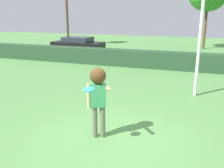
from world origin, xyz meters
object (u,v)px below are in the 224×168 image
object	(u,v)px
person	(98,92)
frisbee	(89,89)
parked_car_black	(78,44)
lamppost	(203,9)

from	to	relation	value
person	frisbee	world-z (taller)	person
frisbee	parked_car_black	xyz separation A→B (m)	(-7.28, 13.45, -0.75)
lamppost	parked_car_black	bearing A→B (deg)	138.08
parked_car_black	lamppost	bearing A→B (deg)	-41.92
lamppost	parked_car_black	distance (m)	12.97
person	frisbee	distance (m)	0.60
frisbee	parked_car_black	bearing A→B (deg)	118.42
person	frisbee	xyz separation A→B (m)	(0.00, -0.55, 0.23)
parked_car_black	person	bearing A→B (deg)	-60.58
person	lamppost	bearing A→B (deg)	63.56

